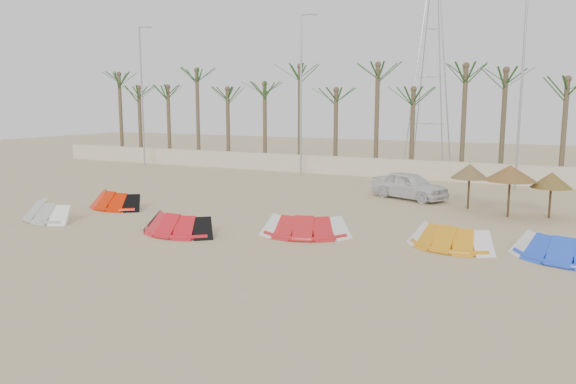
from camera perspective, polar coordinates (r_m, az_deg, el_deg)
The scene contains 17 objects.
ground at distance 19.29m, azimuth -8.04°, elevation -6.34°, with size 120.00×120.00×0.00m, color tan.
boundary_wall at distance 39.01m, azimuth 10.58°, elevation 2.37°, with size 60.00×0.30×1.30m, color beige.
palm_line at distance 40.05m, azimuth 12.36°, elevation 10.79°, with size 52.00×4.00×7.70m.
lamp_a at distance 46.70m, azimuth -14.59°, elevation 9.61°, with size 1.25×0.14×11.00m.
lamp_b at distance 38.98m, azimuth 1.38°, elevation 10.05°, with size 1.25×0.14×11.00m.
lamp_c at distance 35.37m, azimuth 22.67°, elevation 9.47°, with size 1.25×0.14×11.00m.
pylon at distance 44.62m, azimuth 13.93°, elevation 2.24°, with size 3.00×3.00×14.00m, color #A5A8AD, non-canonical shape.
kite_grey at distance 27.00m, azimuth -22.81°, elevation -1.62°, with size 3.69×2.43×0.90m.
kite_red_left at distance 28.75m, azimuth -16.82°, elevation -0.68°, with size 3.43×1.93×0.90m.
kite_red_mid at distance 22.53m, azimuth -10.78°, elevation -3.07°, with size 3.33×1.69×0.90m.
kite_red_right at distance 21.79m, azimuth 2.09°, elevation -3.33°, with size 3.63×2.32×0.90m.
kite_orange at distance 20.80m, azimuth 16.23°, elevation -4.30°, with size 3.31×2.11×0.90m.
kite_blue at distance 20.58m, azimuth 26.46°, elevation -5.03°, with size 3.73×2.32×0.90m.
parasol_left at distance 28.31m, azimuth 17.97°, elevation 2.01°, with size 1.79×1.79×2.19m.
parasol_mid at distance 26.88m, azimuth 21.65°, elevation 1.79°, with size 2.28×2.28×2.34m.
parasol_right at distance 27.42m, azimuth 25.20°, elevation 1.09°, with size 1.79×1.79×2.06m.
car at distance 30.59m, azimuth 12.23°, elevation 0.65°, with size 1.72×4.27×1.46m, color silver.
Camera 1 is at (10.63, -15.27, 5.09)m, focal length 35.00 mm.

